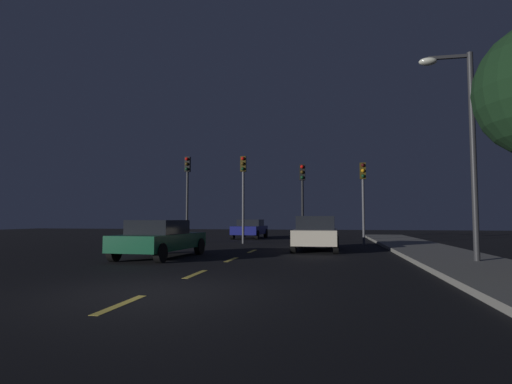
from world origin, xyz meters
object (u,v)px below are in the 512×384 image
(car_stopped_ahead, at_px, (316,233))
(car_adjacent_lane, at_px, (160,238))
(traffic_signal_center_left, at_px, (243,182))
(traffic_signal_far_right, at_px, (363,187))
(car_oncoming_far, at_px, (250,229))
(street_lamp_right, at_px, (464,135))
(traffic_signal_far_left, at_px, (187,183))
(traffic_signal_center_right, at_px, (302,188))

(car_stopped_ahead, xyz_separation_m, car_adjacent_lane, (-5.52, -4.50, -0.06))
(traffic_signal_center_left, xyz_separation_m, traffic_signal_far_right, (6.75, -0.00, -0.36))
(car_oncoming_far, height_order, street_lamp_right, street_lamp_right)
(traffic_signal_far_left, xyz_separation_m, car_stopped_ahead, (7.76, -4.40, -2.81))
(traffic_signal_far_right, height_order, car_stopped_ahead, traffic_signal_far_right)
(traffic_signal_far_right, xyz_separation_m, car_adjacent_lane, (-7.92, -8.90, -2.47))
(traffic_signal_center_right, xyz_separation_m, car_oncoming_far, (-4.28, 6.33, -2.46))
(traffic_signal_far_left, bearing_deg, traffic_signal_center_left, -0.00)
(traffic_signal_center_right, xyz_separation_m, traffic_signal_far_right, (3.33, 0.00, 0.01))
(traffic_signal_far_left, distance_m, street_lamp_right, 15.75)
(car_adjacent_lane, relative_size, car_oncoming_far, 1.04)
(traffic_signal_far_left, relative_size, street_lamp_right, 0.77)
(traffic_signal_center_left, relative_size, traffic_signal_center_right, 1.13)
(traffic_signal_center_left, bearing_deg, traffic_signal_far_right, -0.01)
(traffic_signal_far_left, height_order, street_lamp_right, street_lamp_right)
(car_stopped_ahead, relative_size, car_adjacent_lane, 0.99)
(car_oncoming_far, xyz_separation_m, street_lamp_right, (9.97, -15.86, 3.30))
(car_stopped_ahead, relative_size, street_lamp_right, 0.68)
(traffic_signal_center_left, height_order, street_lamp_right, street_lamp_right)
(car_oncoming_far, distance_m, street_lamp_right, 19.02)
(traffic_signal_far_left, relative_size, traffic_signal_far_right, 1.14)
(traffic_signal_center_left, bearing_deg, traffic_signal_center_right, -0.02)
(street_lamp_right, bearing_deg, traffic_signal_center_right, 120.85)
(traffic_signal_center_left, xyz_separation_m, car_oncoming_far, (-0.86, 6.33, -2.83))
(traffic_signal_center_right, distance_m, traffic_signal_far_right, 3.33)
(traffic_signal_far_left, relative_size, car_stopped_ahead, 1.14)
(traffic_signal_far_left, xyz_separation_m, traffic_signal_center_right, (6.84, -0.00, -0.41))
(car_adjacent_lane, height_order, street_lamp_right, street_lamp_right)
(traffic_signal_center_left, height_order, car_stopped_ahead, traffic_signal_center_left)
(traffic_signal_center_right, xyz_separation_m, car_adjacent_lane, (-4.59, -8.90, -2.46))
(traffic_signal_far_left, bearing_deg, car_stopped_ahead, -29.56)
(traffic_signal_far_left, xyz_separation_m, car_oncoming_far, (2.55, 6.33, -2.87))
(traffic_signal_far_left, height_order, car_stopped_ahead, traffic_signal_far_left)
(traffic_signal_far_left, height_order, car_oncoming_far, traffic_signal_far_left)
(traffic_signal_center_left, distance_m, car_oncoming_far, 6.98)
(car_stopped_ahead, height_order, car_adjacent_lane, car_stopped_ahead)
(traffic_signal_center_right, height_order, traffic_signal_far_right, traffic_signal_far_right)
(traffic_signal_far_left, height_order, car_adjacent_lane, traffic_signal_far_left)
(traffic_signal_far_left, distance_m, traffic_signal_far_right, 10.17)
(traffic_signal_far_left, distance_m, traffic_signal_center_left, 3.41)
(traffic_signal_center_left, relative_size, traffic_signal_far_right, 1.12)
(traffic_signal_far_left, distance_m, car_stopped_ahead, 9.35)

